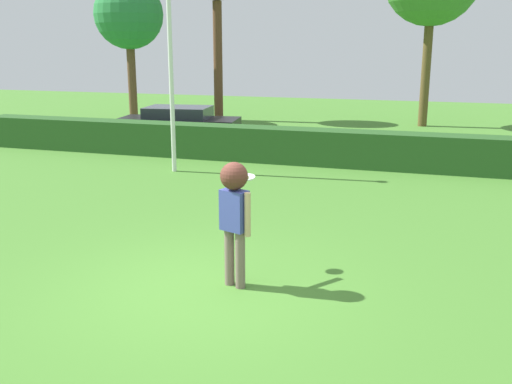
{
  "coord_description": "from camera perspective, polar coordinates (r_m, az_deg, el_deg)",
  "views": [
    {
      "loc": [
        3.02,
        -6.98,
        3.37
      ],
      "look_at": [
        0.4,
        1.31,
        1.15
      ],
      "focal_mm": 40.68,
      "sensor_mm": 36.0,
      "label": 1
    }
  ],
  "objects": [
    {
      "name": "parked_car_black",
      "position": [
        20.75,
        -7.63,
        6.77
      ],
      "size": [
        4.4,
        2.28,
        1.25
      ],
      "color": "black",
      "rests_on": "ground"
    },
    {
      "name": "willow_tree",
      "position": [
        26.75,
        -12.4,
        16.6
      ],
      "size": [
        2.98,
        2.98,
        6.12
      ],
      "color": "brown",
      "rests_on": "ground"
    },
    {
      "name": "lamppost",
      "position": [
        15.69,
        -8.44,
        13.65
      ],
      "size": [
        0.24,
        0.24,
        5.83
      ],
      "color": "silver",
      "rests_on": "ground"
    },
    {
      "name": "ground_plane",
      "position": [
        8.32,
        -5.41,
        -9.64
      ],
      "size": [
        60.0,
        60.0,
        0.0
      ],
      "primitive_type": "plane",
      "color": "#447C2C"
    },
    {
      "name": "person",
      "position": [
        8.06,
        -2.11,
        -1.32
      ],
      "size": [
        0.54,
        0.84,
        1.81
      ],
      "color": "#77605A",
      "rests_on": "ground"
    },
    {
      "name": "hedge_row",
      "position": [
        16.76,
        6.94,
        4.37
      ],
      "size": [
        22.96,
        0.9,
        1.01
      ],
      "primitive_type": "cube",
      "color": "#25501F",
      "rests_on": "ground"
    },
    {
      "name": "frisbee",
      "position": [
        8.82,
        -0.89,
        1.46
      ],
      "size": [
        0.25,
        0.25,
        0.06
      ],
      "color": "white"
    }
  ]
}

